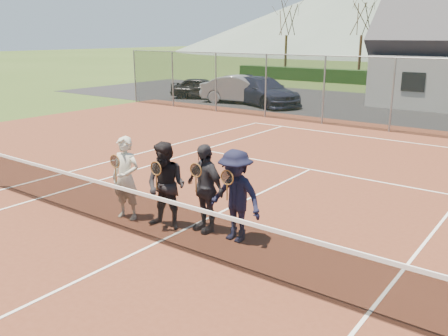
# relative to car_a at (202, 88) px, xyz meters

# --- Properties ---
(ground) EXTENTS (220.00, 220.00, 0.00)m
(ground) POSITION_rel_car_a_xyz_m (12.99, 2.80, -0.65)
(ground) COLOR #304619
(ground) RESTS_ON ground
(court_surface) EXTENTS (30.00, 30.00, 0.02)m
(court_surface) POSITION_rel_car_a_xyz_m (12.99, -17.20, -0.64)
(court_surface) COLOR #562819
(court_surface) RESTS_ON ground
(tarmac_carpark) EXTENTS (40.00, 12.00, 0.01)m
(tarmac_carpark) POSITION_rel_car_a_xyz_m (8.99, 2.80, -0.65)
(tarmac_carpark) COLOR black
(tarmac_carpark) RESTS_ON ground
(hill_west) EXTENTS (110.00, 110.00, 18.00)m
(hill_west) POSITION_rel_car_a_xyz_m (-12.01, 77.80, 8.35)
(hill_west) COLOR #536459
(hill_west) RESTS_ON ground
(car_a) EXTENTS (4.13, 2.95, 1.31)m
(car_a) POSITION_rel_car_a_xyz_m (0.00, 0.00, 0.00)
(car_a) COLOR black
(car_a) RESTS_ON ground
(car_b) EXTENTS (5.02, 2.63, 1.57)m
(car_b) POSITION_rel_car_a_xyz_m (3.21, -0.19, 0.13)
(car_b) COLOR #93969B
(car_b) RESTS_ON ground
(car_c) EXTENTS (5.81, 4.10, 1.56)m
(car_c) POSITION_rel_car_a_xyz_m (4.57, -0.12, 0.13)
(car_c) COLOR black
(car_c) RESTS_ON ground
(court_markings) EXTENTS (11.03, 23.83, 0.01)m
(court_markings) POSITION_rel_car_a_xyz_m (12.99, -17.20, -0.63)
(court_markings) COLOR white
(court_markings) RESTS_ON court_surface
(tennis_net) EXTENTS (11.68, 0.08, 1.10)m
(tennis_net) POSITION_rel_car_a_xyz_m (12.99, -17.20, -0.11)
(tennis_net) COLOR slate
(tennis_net) RESTS_ON ground
(perimeter_fence) EXTENTS (30.07, 0.07, 3.02)m
(perimeter_fence) POSITION_rel_car_a_xyz_m (12.99, -3.70, 0.87)
(perimeter_fence) COLOR slate
(perimeter_fence) RESTS_ON ground
(tree_a) EXTENTS (3.20, 3.20, 7.77)m
(tree_a) POSITION_rel_car_a_xyz_m (-3.01, 15.80, 5.14)
(tree_a) COLOR #3B2915
(tree_a) RESTS_ON ground
(tree_b) EXTENTS (3.20, 3.20, 7.77)m
(tree_b) POSITION_rel_car_a_xyz_m (3.99, 15.80, 5.14)
(tree_b) COLOR #392014
(tree_b) RESTS_ON ground
(player_a) EXTENTS (0.73, 0.56, 1.80)m
(player_a) POSITION_rel_car_a_xyz_m (11.56, -16.65, 0.27)
(player_a) COLOR beige
(player_a) RESTS_ON court_surface
(player_b) EXTENTS (1.00, 0.85, 1.80)m
(player_b) POSITION_rel_car_a_xyz_m (12.62, -16.53, 0.27)
(player_b) COLOR black
(player_b) RESTS_ON court_surface
(player_c) EXTENTS (1.13, 0.66, 1.80)m
(player_c) POSITION_rel_car_a_xyz_m (13.33, -16.16, 0.27)
(player_c) COLOR #27262B
(player_c) RESTS_ON court_surface
(player_d) EXTENTS (1.20, 0.73, 1.80)m
(player_d) POSITION_rel_car_a_xyz_m (14.10, -16.19, 0.27)
(player_d) COLOR black
(player_d) RESTS_ON court_surface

